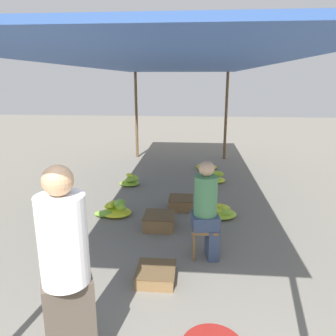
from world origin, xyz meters
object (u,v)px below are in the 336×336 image
at_px(banana_pile_right_1, 214,178).
at_px(crate_near, 156,275).
at_px(banana_pile_right_0, 219,212).
at_px(crate_mid, 181,203).
at_px(crate_far, 159,221).
at_px(stool, 205,233).
at_px(vendor_foreground, 66,270).
at_px(banana_pile_left_0, 115,210).
at_px(vendor_seated, 207,208).
at_px(banana_pile_right_2, 206,166).
at_px(banana_pile_left_1, 130,181).

distance_m(banana_pile_right_1, crate_near, 4.04).
distance_m(banana_pile_right_0, crate_mid, 0.74).
bearing_deg(crate_far, banana_pile_right_1, 68.35).
distance_m(stool, crate_near, 0.89).
height_order(vendor_foreground, banana_pile_right_0, vendor_foreground).
distance_m(stool, banana_pile_left_0, 1.99).
bearing_deg(crate_mid, stool, -76.64).
bearing_deg(vendor_seated, crate_mid, 103.98).
relative_size(vendor_foreground, crate_far, 3.60).
distance_m(banana_pile_right_1, crate_mid, 1.83).
relative_size(banana_pile_right_2, crate_far, 1.15).
xyz_separation_m(crate_near, crate_far, (-0.12, 1.43, 0.03)).
height_order(banana_pile_right_0, crate_far, crate_far).
distance_m(vendor_seated, banana_pile_left_1, 3.37).
height_order(vendor_seated, crate_near, vendor_seated).
distance_m(vendor_foreground, crate_far, 2.80).
xyz_separation_m(banana_pile_left_0, crate_near, (0.96, -1.88, -0.01)).
distance_m(banana_pile_left_1, banana_pile_right_2, 2.34).
distance_m(vendor_seated, banana_pile_right_2, 4.53).
bearing_deg(crate_mid, banana_pile_left_1, 133.15).
bearing_deg(crate_near, crate_mid, 85.25).
height_order(banana_pile_left_0, banana_pile_left_1, banana_pile_left_0).
bearing_deg(banana_pile_right_2, banana_pile_left_0, -117.53).
relative_size(stool, crate_far, 0.88).
height_order(vendor_seated, banana_pile_left_0, vendor_seated).
xyz_separation_m(banana_pile_right_2, crate_near, (-0.73, -5.11, 0.02)).
bearing_deg(banana_pile_right_2, banana_pile_right_1, -82.56).
bearing_deg(banana_pile_left_1, crate_far, -67.14).
distance_m(banana_pile_left_1, banana_pile_right_0, 2.44).
height_order(banana_pile_left_0, crate_far, banana_pile_left_0).
xyz_separation_m(vendor_seated, crate_near, (-0.59, -0.62, -0.60)).
relative_size(banana_pile_left_0, banana_pile_right_0, 1.01).
xyz_separation_m(banana_pile_right_0, banana_pile_right_2, (-0.15, 3.14, -0.01)).
bearing_deg(banana_pile_left_1, banana_pile_left_0, -88.36).
relative_size(banana_pile_left_0, crate_mid, 1.43).
bearing_deg(banana_pile_left_0, banana_pile_right_2, 62.47).
relative_size(banana_pile_right_2, crate_mid, 1.26).
relative_size(banana_pile_left_0, banana_pile_left_1, 1.32).
distance_m(crate_near, crate_far, 1.44).
distance_m(banana_pile_left_1, crate_far, 2.27).
relative_size(banana_pile_right_1, crate_mid, 1.16).
height_order(vendor_foreground, crate_near, vendor_foreground).
xyz_separation_m(stool, banana_pile_right_2, (0.15, 4.48, -0.27)).
relative_size(stool, banana_pile_right_0, 0.68).
xyz_separation_m(banana_pile_left_0, banana_pile_right_0, (1.83, 0.09, -0.02)).
distance_m(banana_pile_right_1, banana_pile_right_2, 1.17).
bearing_deg(banana_pile_right_1, banana_pile_right_0, -90.18).
relative_size(banana_pile_left_1, banana_pile_right_1, 0.93).
distance_m(vendor_seated, banana_pile_right_0, 1.51).
relative_size(banana_pile_left_1, crate_mid, 1.08).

